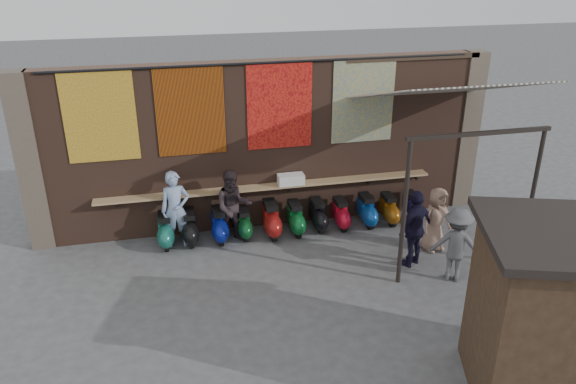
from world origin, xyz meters
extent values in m
plane|color=#474749|center=(0.00, 0.00, 0.00)|extent=(70.00, 70.00, 0.00)
cube|color=brown|center=(0.00, 2.70, 2.00)|extent=(10.00, 0.40, 4.00)
cube|color=#4C4238|center=(-5.20, 2.70, 2.00)|extent=(0.50, 0.50, 4.00)
cube|color=#4C4238|center=(5.20, 2.70, 2.00)|extent=(0.50, 0.50, 4.00)
cube|color=#9E7A51|center=(0.00, 2.33, 1.10)|extent=(8.00, 0.32, 0.05)
cube|color=white|center=(0.52, 2.30, 1.25)|extent=(0.62, 0.31, 0.25)
cube|color=#943715|center=(-3.60, 2.48, 3.00)|extent=(1.50, 0.02, 2.00)
cube|color=#C2500B|center=(-1.70, 2.48, 3.00)|extent=(1.50, 0.02, 2.00)
cube|color=red|center=(0.30, 2.48, 3.00)|extent=(1.50, 0.02, 2.00)
cube|color=#2B5EA0|center=(2.30, 2.48, 3.00)|extent=(1.50, 0.02, 2.00)
cylinder|color=black|center=(0.00, 2.47, 3.98)|extent=(9.50, 0.06, 0.06)
imported|color=#889FC7|center=(-2.21, 2.00, 0.90)|extent=(0.67, 0.45, 1.79)
imported|color=#292023|center=(-0.93, 1.87, 0.88)|extent=(0.89, 0.72, 1.76)
imported|color=black|center=(2.67, -0.01, 0.86)|extent=(1.08, 0.86, 1.72)
imported|color=#545459|center=(3.23, -0.75, 0.80)|extent=(1.19, 1.01, 1.60)
imported|color=#94715E|center=(3.41, 0.49, 0.75)|extent=(0.83, 0.65, 1.49)
cube|color=black|center=(3.16, -4.04, 1.34)|extent=(2.93, 2.53, 2.68)
cube|color=gold|center=(3.46, -3.13, 1.94)|extent=(1.15, 0.41, 0.50)
cube|color=#473321|center=(3.46, -3.13, 0.98)|extent=(1.98, 0.73, 0.06)
cube|color=beige|center=(3.50, 0.90, 3.55)|extent=(3.20, 3.28, 0.97)
cube|color=#33261C|center=(3.50, 2.49, 3.95)|extent=(3.30, 0.08, 0.12)
cube|color=black|center=(3.50, -0.60, 3.08)|extent=(3.00, 0.08, 0.08)
cylinder|color=black|center=(2.10, -0.60, 1.55)|extent=(0.09, 0.09, 3.10)
cylinder|color=black|center=(4.90, -0.60, 1.55)|extent=(0.09, 0.09, 3.10)
camera|label=1|loc=(-2.30, -9.63, 6.34)|focal=35.00mm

